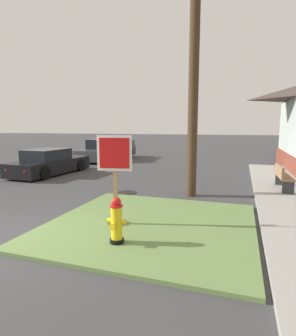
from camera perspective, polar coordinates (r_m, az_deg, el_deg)
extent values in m
plane|color=#3D3D3F|center=(6.56, -26.16, -13.18)|extent=(160.00, 160.00, 0.00)
cube|color=#668447|center=(6.70, 0.61, -11.45)|extent=(4.68, 4.65, 0.08)
cube|color=#9E9B93|center=(10.19, 27.19, -5.33)|extent=(2.20, 15.24, 0.12)
cylinder|color=black|center=(5.65, -6.38, -14.56)|extent=(0.28, 0.27, 0.08)
cylinder|color=yellow|center=(5.52, -6.44, -11.09)|extent=(0.22, 0.22, 0.64)
cylinder|color=red|center=(5.41, -6.50, -7.72)|extent=(0.25, 0.25, 0.03)
sphere|color=red|center=(5.39, -6.51, -6.96)|extent=(0.19, 0.19, 0.19)
cube|color=red|center=(5.37, -6.52, -6.24)|extent=(0.04, 0.04, 0.04)
cylinder|color=yellow|center=(5.57, -7.87, -10.58)|extent=(0.08, 0.09, 0.09)
cylinder|color=yellow|center=(5.45, -4.99, -10.97)|extent=(0.08, 0.09, 0.09)
cylinder|color=yellow|center=(5.39, -7.17, -11.79)|extent=(0.12, 0.09, 0.12)
cube|color=#A3845B|center=(6.43, -6.68, -2.79)|extent=(0.11, 0.11, 1.99)
cube|color=#A3845B|center=(6.68, -6.54, -10.86)|extent=(0.41, 0.35, 0.08)
cube|color=white|center=(6.28, -6.89, 3.05)|extent=(0.79, 0.18, 0.80)
cube|color=red|center=(6.27, -6.92, 3.03)|extent=(0.67, 0.15, 0.68)
cylinder|color=black|center=(9.94, -4.39, -5.04)|extent=(0.70, 0.70, 0.02)
cube|color=black|center=(14.60, -19.36, 0.44)|extent=(1.85, 4.48, 0.64)
cube|color=black|center=(14.37, -20.03, 2.54)|extent=(1.53, 2.09, 0.56)
cylinder|color=black|center=(16.17, -18.43, 0.86)|extent=(0.24, 0.63, 0.62)
cylinder|color=black|center=(15.22, -13.72, 0.61)|extent=(0.24, 0.63, 0.62)
cylinder|color=black|center=(14.17, -25.39, -0.54)|extent=(0.24, 0.63, 0.62)
cylinder|color=black|center=(13.07, -20.47, -0.95)|extent=(0.24, 0.63, 0.62)
sphere|color=white|center=(16.60, -15.97, 1.71)|extent=(0.14, 0.14, 0.14)
sphere|color=red|center=(13.39, -27.00, -0.43)|extent=(0.12, 0.12, 0.12)
sphere|color=white|center=(16.02, -13.02, 1.59)|extent=(0.14, 0.14, 0.14)
sphere|color=red|center=(12.66, -23.87, -0.70)|extent=(0.12, 0.12, 0.12)
cube|color=#38383D|center=(19.87, -8.20, 3.10)|extent=(2.10, 5.61, 0.68)
cube|color=black|center=(19.14, -9.34, 4.79)|extent=(1.78, 1.48, 0.68)
cube|color=#38383D|center=(20.29, -4.59, 4.85)|extent=(0.15, 2.34, 0.44)
cube|color=#38383D|center=(21.13, -9.26, 4.91)|extent=(0.15, 2.34, 0.44)
cube|color=#38383D|center=(22.28, -4.93, 5.16)|extent=(1.79, 0.14, 0.44)
cylinder|color=black|center=(17.98, -8.06, 2.16)|extent=(0.28, 0.77, 0.76)
cylinder|color=black|center=(18.92, -13.06, 2.33)|extent=(0.28, 0.77, 0.76)
cylinder|color=black|center=(20.98, -3.81, 3.11)|extent=(0.28, 0.77, 0.76)
cylinder|color=black|center=(21.79, -8.31, 3.24)|extent=(0.28, 0.77, 0.76)
cube|color=#93704C|center=(11.01, 26.17, -1.64)|extent=(0.47, 1.66, 0.06)
cube|color=#93704C|center=(10.94, 25.32, -0.47)|extent=(0.12, 1.65, 0.38)
cube|color=#2D2D33|center=(10.33, 26.78, -3.62)|extent=(0.36, 0.07, 0.41)
cube|color=#2D2D33|center=(11.77, 25.48, -2.15)|extent=(0.36, 0.07, 0.41)
cylinder|color=#42301E|center=(9.56, 9.43, 21.20)|extent=(0.33, 0.33, 8.90)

